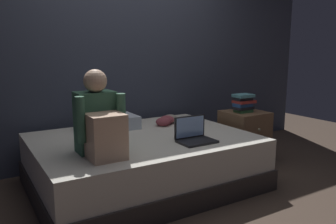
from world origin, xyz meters
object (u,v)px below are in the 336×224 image
Objects in this scene: person_sitting at (99,123)px; clothes_pile at (167,120)px; bed at (143,161)px; nightstand at (244,137)px; pillow at (109,123)px; book_stack at (243,103)px; laptop at (194,135)px.

person_sitting is 2.11× the size of clothes_pile.
person_sitting is at bearing -149.24° from bed.
nightstand is 1.05× the size of pillow.
clothes_pile is at bearing 156.47° from book_stack.
bed is 6.44× the size of clothes_pile.
laptop is 0.96m from pillow.
laptop is at bearing -51.58° from bed.
bed is 3.57× the size of pillow.
book_stack is (-0.05, -0.01, 0.40)m from nightstand.
person_sitting is at bearing -170.06° from book_stack.
nightstand is at bearing -16.83° from pillow.
pillow is 2.30× the size of book_stack.
nightstand is at bearing 10.04° from person_sitting.
bed is at bearing -70.83° from pillow.
book_stack is at bearing 9.94° from person_sitting.
person_sitting reaches higher than clothes_pile.
nightstand is 1.54m from pillow.
nightstand is at bearing -21.66° from clothes_pile.
pillow is 0.63m from clothes_pile.
clothes_pile is at bearing 158.34° from nightstand.
clothes_pile is at bearing -9.90° from pillow.
bed is at bearing -143.57° from clothes_pile.
person_sitting is at bearing -115.92° from pillow.
bed is at bearing 30.76° from person_sitting.
laptop is at bearing -61.00° from pillow.
clothes_pile is at bearing 36.43° from bed.
nightstand reaches higher than clothes_pile.
bed is 1.30m from nightstand.
book_stack is (1.78, 0.31, -0.03)m from person_sitting.
nightstand is 2.42× the size of book_stack.
book_stack reaches higher than pillow.
bed is 0.79m from person_sitting.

